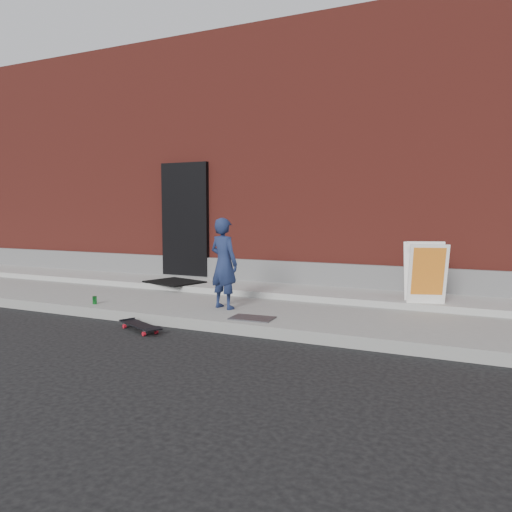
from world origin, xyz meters
The scene contains 10 objects.
ground centered at (0.00, 0.00, 0.00)m, with size 80.00×80.00×0.00m, color black.
sidewalk centered at (0.00, 1.50, 0.07)m, with size 20.00×3.00×0.15m, color gray.
apron centered at (0.00, 2.40, 0.20)m, with size 20.00×1.20×0.10m, color gray.
building centered at (0.00, 6.99, 2.50)m, with size 20.00×8.10×5.00m.
child centered at (-0.54, 0.80, 0.81)m, with size 0.48×0.32×1.32m, color #1B264B.
skateboard centered at (-1.17, -0.34, 0.07)m, with size 0.81×0.52×0.09m.
pizza_sign centered at (2.12, 1.98, 0.69)m, with size 0.69×0.76×0.88m.
soda_can centered at (-2.50, 0.26, 0.21)m, with size 0.07×0.07×0.12m, color #187929.
doormat centered at (-2.30, 2.11, 0.26)m, with size 0.94×0.76×0.03m, color black.
utility_plate centered at (0.14, 0.34, 0.16)m, with size 0.56×0.36×0.02m, color #4A4A4E.
Camera 1 is at (2.93, -5.51, 1.57)m, focal length 35.00 mm.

